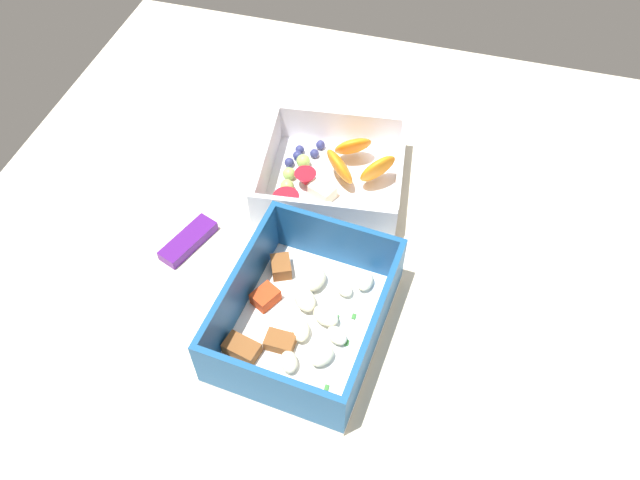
{
  "coord_description": "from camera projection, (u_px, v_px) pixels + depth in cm",
  "views": [
    {
      "loc": [
        -40.74,
        -11.76,
        56.8
      ],
      "look_at": [
        -0.73,
        -0.48,
        4.0
      ],
      "focal_mm": 35.42,
      "sensor_mm": 36.0,
      "label": 1
    }
  ],
  "objects": [
    {
      "name": "paper_cup_liner",
      "position": [
        366.0,
        121.0,
        0.8
      ],
      "size": [
        3.48,
        3.48,
        2.0
      ],
      "primitive_type": "cylinder",
      "color": "white",
      "rests_on": "table_surface"
    },
    {
      "name": "table_surface",
      "position": [
        318.0,
        251.0,
        0.7
      ],
      "size": [
        80.0,
        80.0,
        2.0
      ],
      "primitive_type": "cube",
      "color": "beige",
      "rests_on": "ground"
    },
    {
      "name": "fruit_bowl",
      "position": [
        333.0,
        176.0,
        0.73
      ],
      "size": [
        17.06,
        17.71,
        5.6
      ],
      "rotation": [
        0.0,
        0.0,
        0.12
      ],
      "color": "white",
      "rests_on": "table_surface"
    },
    {
      "name": "candy_bar",
      "position": [
        188.0,
        241.0,
        0.69
      ],
      "size": [
        7.4,
        4.7,
        1.2
      ],
      "primitive_type": "cube",
      "rotation": [
        0.0,
        0.0,
        -0.36
      ],
      "color": "#51197A",
      "rests_on": "table_surface"
    },
    {
      "name": "pasta_container",
      "position": [
        305.0,
        316.0,
        0.61
      ],
      "size": [
        19.35,
        15.91,
        6.77
      ],
      "rotation": [
        0.0,
        0.0,
        -0.09
      ],
      "color": "white",
      "rests_on": "table_surface"
    }
  ]
}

